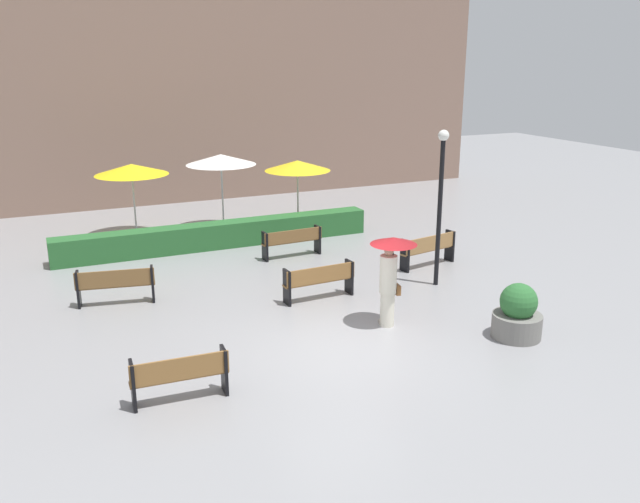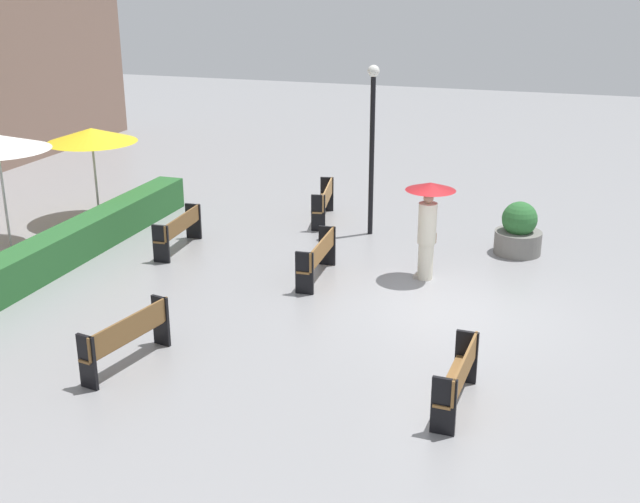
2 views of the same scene
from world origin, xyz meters
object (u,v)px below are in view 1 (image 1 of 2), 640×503
Objects in this scene: patio_umbrella_yellow at (131,169)px; pedestrian_with_umbrella at (390,268)px; bench_mid_center at (320,279)px; lamp_post at (441,193)px; patio_umbrella_yellow_far at (297,166)px; bench_back_row at (292,240)px; bench_far_left at (115,283)px; bench_near_left at (180,375)px; bench_far_right at (429,248)px; planter_pot at (517,315)px; patio_umbrella_white at (221,160)px.

pedestrian_with_umbrella is at bearing -68.61° from patio_umbrella_yellow.
lamp_post is at bearing -4.53° from bench_mid_center.
bench_back_row is at bearing -115.27° from patio_umbrella_yellow_far.
bench_far_left is 5.31m from bench_near_left.
bench_far_left is 1.09× the size of bench_near_left.
bench_far_left is at bearing -143.82° from patio_umbrella_yellow_far.
bench_far_right is 2.48m from lamp_post.
bench_far_right is at bearing 63.99° from lamp_post.
planter_pot is 13.33m from patio_umbrella_yellow.
patio_umbrella_yellow_far reaches higher than bench_back_row.
planter_pot is at bearing -73.44° from bench_back_row.
bench_mid_center is 3.82m from lamp_post.
pedestrian_with_umbrella is 0.86× the size of patio_umbrella_yellow_far.
bench_mid_center is 2.41m from pedestrian_with_umbrella.
bench_mid_center is 7.27m from patio_umbrella_yellow_far.
bench_far_right is at bearing 16.13° from bench_mid_center.
pedestrian_with_umbrella is (5.41, -3.84, 0.82)m from bench_far_left.
patio_umbrella_yellow_far is at bearing 98.77° from lamp_post.
bench_back_row is 5.80m from pedestrian_with_umbrella.
patio_umbrella_white is (-0.99, 3.93, 1.94)m from bench_back_row.
pedestrian_with_umbrella reaches higher than bench_near_left.
lamp_post reaches higher than bench_far_right.
bench_far_right is at bearing 45.65° from pedestrian_with_umbrella.
lamp_post is (3.27, -0.26, 1.96)m from bench_mid_center.
patio_umbrella_yellow_far reaches higher than bench_near_left.
bench_far_left is 9.39m from planter_pot.
bench_far_left is 8.40m from lamp_post.
bench_near_left is at bearing -122.16° from patio_umbrella_yellow_far.
patio_umbrella_yellow reaches higher than pedestrian_with_umbrella.
planter_pot is at bearing -36.09° from bench_far_left.
bench_back_row is 0.98× the size of bench_far_right.
bench_near_left is 11.98m from patio_umbrella_white.
bench_back_row is 8.76m from bench_near_left.
bench_far_left reaches higher than bench_near_left.
bench_back_row is at bearing 19.41° from bench_far_left.
bench_mid_center is at bearing 175.47° from lamp_post.
bench_back_row is at bearing 106.56° from planter_pot.
bench_mid_center is at bearing -20.17° from bench_far_left.
pedestrian_with_umbrella is at bearing -89.73° from bench_back_row.
patio_umbrella_white reaches higher than bench_far_left.
bench_far_left is 8.63m from bench_far_right.
bench_far_right is 5.07m from planter_pot.
lamp_post is 1.70× the size of patio_umbrella_yellow_far.
patio_umbrella_white reaches higher than bench_near_left.
patio_umbrella_yellow is 0.93× the size of patio_umbrella_white.
bench_far_right is 7.90m from patio_umbrella_white.
lamp_post reaches higher than bench_back_row.
bench_back_row is 0.46× the size of lamp_post.
bench_far_left is (-5.38, -1.90, 0.02)m from bench_back_row.
bench_far_right reaches higher than bench_back_row.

